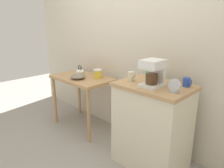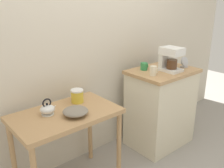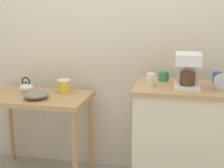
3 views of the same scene
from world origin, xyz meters
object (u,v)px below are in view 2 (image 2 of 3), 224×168
at_px(mug_blue, 167,60).
at_px(mug_tall_green, 144,66).
at_px(mug_small_cream, 153,71).
at_px(table_clock, 184,63).
at_px(canister_enamel, 77,96).
at_px(teakettle, 48,109).
at_px(bowl_stoneware, 76,111).
at_px(coffee_maker, 170,58).

relative_size(mug_blue, mug_tall_green, 1.03).
distance_m(mug_small_cream, table_clock, 0.50).
xyz_separation_m(canister_enamel, mug_tall_green, (0.86, -0.02, 0.13)).
bearing_deg(mug_blue, canister_enamel, 179.62).
bearing_deg(table_clock, mug_tall_green, 151.30).
xyz_separation_m(teakettle, table_clock, (1.60, -0.19, 0.16)).
distance_m(bowl_stoneware, mug_tall_green, 1.05).
bearing_deg(mug_small_cream, coffee_maker, 1.17).
bearing_deg(table_clock, canister_enamel, 168.93).
relative_size(teakettle, mug_small_cream, 1.48).
bearing_deg(teakettle, table_clock, -6.81).
height_order(canister_enamel, coffee_maker, coffee_maker).
relative_size(teakettle, mug_blue, 1.68).
distance_m(bowl_stoneware, teakettle, 0.23).
xyz_separation_m(coffee_maker, mug_small_cream, (-0.26, -0.01, -0.09)).
height_order(mug_small_cream, table_clock, table_clock).
bearing_deg(mug_small_cream, bowl_stoneware, 179.78).
xyz_separation_m(teakettle, mug_blue, (1.60, 0.05, 0.15)).
bearing_deg(bowl_stoneware, mug_blue, 8.42).
relative_size(bowl_stoneware, mug_small_cream, 2.10).
bearing_deg(mug_small_cream, canister_enamel, 163.91).
bearing_deg(canister_enamel, teakettle, -169.76).
xyz_separation_m(bowl_stoneware, mug_tall_green, (1.02, 0.20, 0.16)).
bearing_deg(bowl_stoneware, table_clock, -1.15).
distance_m(mug_blue, table_clock, 0.24).
distance_m(mug_tall_green, table_clock, 0.48).
relative_size(bowl_stoneware, mug_tall_green, 2.46).
xyz_separation_m(canister_enamel, mug_blue, (1.28, -0.01, 0.14)).
height_order(mug_blue, mug_small_cream, mug_small_cream).
height_order(coffee_maker, mug_blue, coffee_maker).
bearing_deg(teakettle, mug_tall_green, 1.81).
relative_size(canister_enamel, coffee_maker, 0.47).
xyz_separation_m(teakettle, mug_tall_green, (1.19, 0.04, 0.15)).
relative_size(bowl_stoneware, table_clock, 1.70).
height_order(teakettle, mug_blue, mug_blue).
bearing_deg(teakettle, canister_enamel, 10.24).
xyz_separation_m(teakettle, mug_small_cream, (1.10, -0.17, 0.16)).
bearing_deg(canister_enamel, mug_blue, -0.38).
height_order(teakettle, coffee_maker, coffee_maker).
xyz_separation_m(mug_blue, mug_tall_green, (-0.42, -0.01, -0.00)).
relative_size(teakettle, canister_enamel, 1.22).
relative_size(canister_enamel, table_clock, 0.99).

